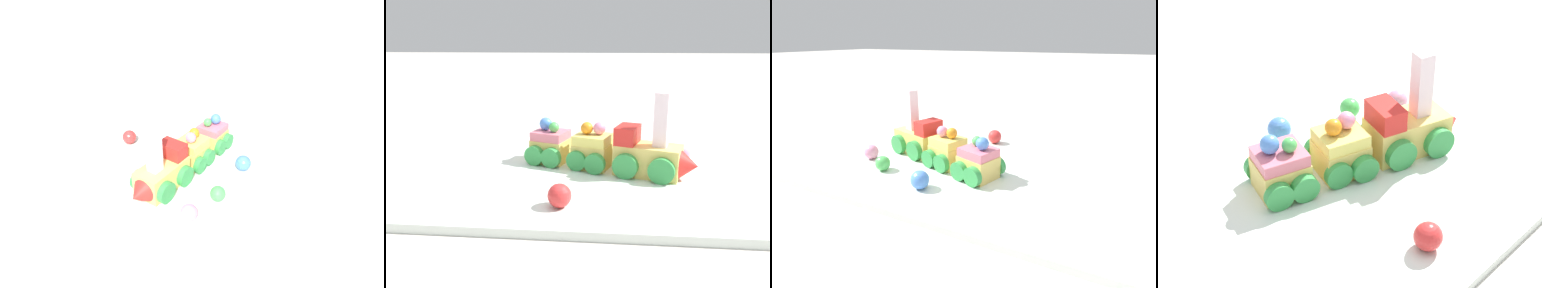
# 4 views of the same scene
# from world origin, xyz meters

# --- Properties ---
(ground_plane) EXTENTS (10.00, 10.00, 0.00)m
(ground_plane) POSITION_xyz_m (0.00, 0.00, 0.00)
(ground_plane) COLOR beige
(display_board) EXTENTS (0.83, 0.39, 0.01)m
(display_board) POSITION_xyz_m (0.00, 0.00, 0.01)
(display_board) COLOR silver
(display_board) RESTS_ON ground_plane
(cake_train_locomotive) EXTENTS (0.13, 0.10, 0.13)m
(cake_train_locomotive) POSITION_xyz_m (0.07, -0.01, 0.04)
(cake_train_locomotive) COLOR #EACC66
(cake_train_locomotive) RESTS_ON display_board
(cake_car_lemon) EXTENTS (0.08, 0.09, 0.07)m
(cake_car_lemon) POSITION_xyz_m (-0.03, 0.02, 0.04)
(cake_car_lemon) COLOR #EACC66
(cake_car_lemon) RESTS_ON display_board
(cake_car_strawberry) EXTENTS (0.08, 0.09, 0.07)m
(cake_car_strawberry) POSITION_xyz_m (-0.10, 0.04, 0.04)
(cake_car_strawberry) COLOR #EACC66
(cake_car_strawberry) RESTS_ON display_board
(gumball_blue) EXTENTS (0.03, 0.03, 0.03)m
(gumball_blue) POSITION_xyz_m (-0.03, 0.12, 0.03)
(gumball_blue) COLOR #4C84E0
(gumball_blue) RESTS_ON display_board
(gumball_pink) EXTENTS (0.03, 0.03, 0.03)m
(gumball_pink) POSITION_xyz_m (0.12, 0.06, 0.03)
(gumball_pink) COLOR pink
(gumball_pink) RESTS_ON display_board
(gumball_green) EXTENTS (0.03, 0.03, 0.03)m
(gumball_green) POSITION_xyz_m (0.07, 0.09, 0.03)
(gumball_green) COLOR #4CBC56
(gumball_green) RESTS_ON display_board
(gumball_red) EXTENTS (0.03, 0.03, 0.03)m
(gumball_red) POSITION_xyz_m (-0.06, -0.13, 0.03)
(gumball_red) COLOR red
(gumball_red) RESTS_ON display_board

